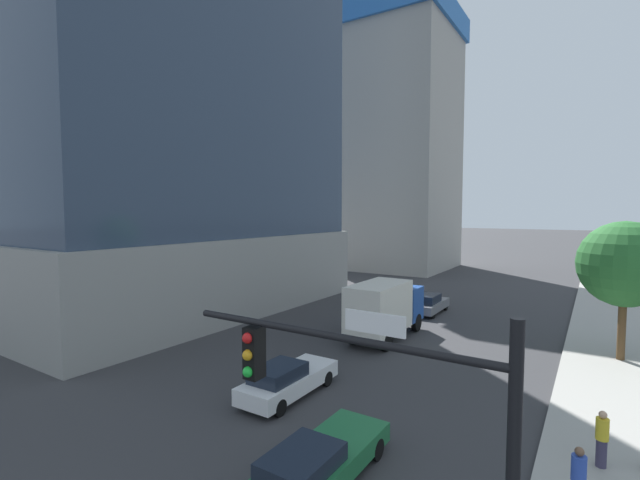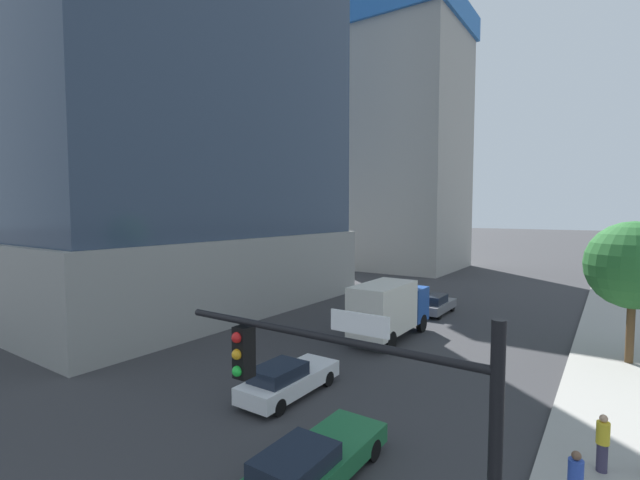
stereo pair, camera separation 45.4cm
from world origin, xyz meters
TOP-DOWN VIEW (x-y plane):
  - sidewalk at (9.00, 20.00)m, footprint 4.32×120.00m
  - construction_building at (-14.48, 52.26)m, footprint 14.51×15.00m
  - traffic_light_pole at (5.03, 4.97)m, footprint 6.34×0.48m
  - street_tree at (9.31, 24.05)m, footprint 4.19×4.19m
  - car_gray at (-2.11, 29.02)m, footprint 1.89×4.31m
  - car_green at (2.01, 8.06)m, footprint 1.77×4.77m
  - car_white at (-2.11, 12.00)m, footprint 1.74×4.78m
  - box_truck at (-2.11, 21.42)m, footprint 2.28×6.61m
  - pedestrian_yellow_shirt at (8.45, 12.86)m, footprint 0.34×0.34m
  - pedestrian_blue_shirt at (7.96, 10.32)m, footprint 0.34×0.34m

SIDE VIEW (x-z plane):
  - sidewalk at x=9.00m, z-range 0.00..0.15m
  - car_green at x=2.01m, z-range 0.01..1.33m
  - car_white at x=-2.11m, z-range -0.01..1.42m
  - car_gray at x=-2.11m, z-range -0.01..1.43m
  - pedestrian_blue_shirt at x=7.96m, z-range 0.16..1.79m
  - pedestrian_yellow_shirt at x=8.45m, z-range 0.16..1.79m
  - box_truck at x=-2.11m, z-range 0.19..3.56m
  - traffic_light_pole at x=5.03m, z-range 1.19..6.98m
  - street_tree at x=9.31m, z-range 1.45..8.28m
  - construction_building at x=-14.48m, z-range -2.19..38.17m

